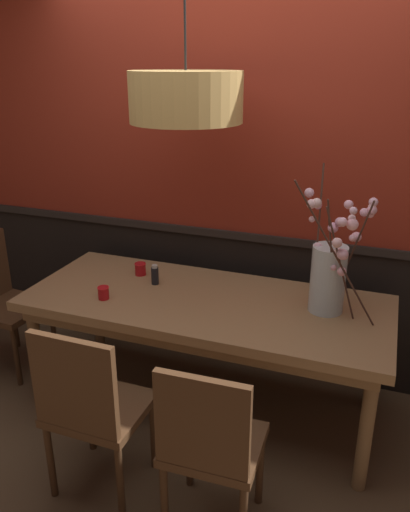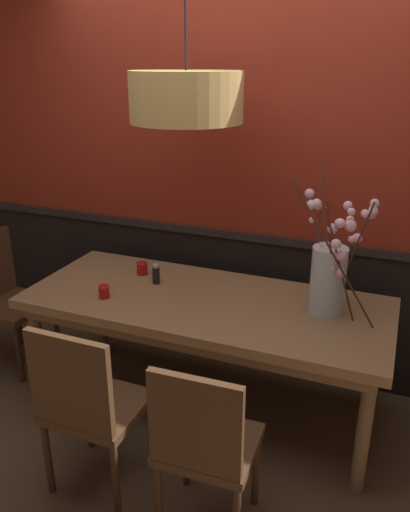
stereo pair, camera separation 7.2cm
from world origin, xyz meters
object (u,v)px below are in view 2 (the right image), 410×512
Objects in this scene: chair_near_side_left at (87,403)px; candle_holder_nearer_center at (104,292)px; vase_with_blossoms at (330,276)px; chair_head_west_end at (5,294)px; candle_holder_nearer_edge at (142,268)px; pendant_lamp at (186,97)px; chair_far_side_right at (290,284)px; dining_table at (205,312)px; chair_far_side_left at (206,273)px; chair_near_side_right at (204,443)px; condiment_bottle at (156,274)px.

chair_near_side_left reaches higher than candle_holder_nearer_center.
chair_head_west_end is at bearing -177.14° from vase_with_blossoms.
pendant_lamp is (0.39, -0.15, 1.07)m from candle_holder_nearer_edge.
chair_far_side_right is at bearing 25.49° from chair_head_west_end.
chair_far_side_left is at bearing 111.25° from dining_table.
vase_with_blossoms is (0.34, 0.94, 0.46)m from chair_near_side_right.
vase_with_blossoms is at bearing 43.98° from chair_near_side_left.
chair_far_side_left is 12.54× the size of candle_holder_nearer_center.
pendant_lamp reaches higher than chair_near_side_left.
pendant_lamp reaches higher than candle_holder_nearer_center.
dining_table is 2.20× the size of chair_far_side_right.
condiment_bottle is at bearing 5.52° from chair_head_west_end.
candle_holder_nearer_center is at bearing -102.48° from chair_far_side_left.
chair_far_side_right reaches higher than dining_table.
chair_far_side_right reaches higher than condiment_bottle.
chair_near_side_left is 1.04× the size of chair_near_side_right.
chair_far_side_left is 1.55m from pendant_lamp.
condiment_bottle is 1.08m from pendant_lamp.
pendant_lamp reaches higher than candle_holder_nearer_edge.
pendant_lamp is at bearing 80.11° from chair_near_side_left.
dining_table is 0.89m from chair_far_side_left.
chair_near_side_left is at bearing -136.02° from vase_with_blossoms.
chair_near_side_right is 7.23× the size of condiment_bottle.
condiment_bottle is (0.19, 0.29, 0.02)m from candle_holder_nearer_center.
condiment_bottle is at bearing 57.57° from candle_holder_nearer_center.
pendant_lamp is (0.20, -0.79, 1.32)m from chair_far_side_left.
chair_near_side_right is 1.14× the size of vase_with_blossoms.
chair_far_side_left is 1.01× the size of chair_head_west_end.
pendant_lamp is at bearing 2.30° from chair_head_west_end.
chair_head_west_end is (-1.49, -0.02, -0.14)m from dining_table.
vase_with_blossoms reaches higher than dining_table.
chair_far_side_right is at bearing 38.40° from candle_holder_nearer_edge.
candle_holder_nearer_center is 0.07× the size of pendant_lamp.
pendant_lamp is (-0.80, -0.05, 0.89)m from vase_with_blossoms.
dining_table is 0.88m from chair_near_side_left.
vase_with_blossoms reaches higher than candle_holder_nearer_center.
candle_holder_nearer_edge is at bearing -106.56° from chair_far_side_left.
candle_holder_nearer_edge is (-0.51, 0.19, 0.12)m from dining_table.
chair_far_side_left is 0.71m from candle_holder_nearer_edge.
vase_with_blossoms reaches higher than chair_far_side_left.
chair_far_side_right reaches higher than chair_head_west_end.
chair_head_west_end is at bearing -168.18° from candle_holder_nearer_edge.
candle_holder_nearer_edge is (0.98, 0.20, 0.27)m from chair_head_west_end.
condiment_bottle is (-0.36, 0.09, 0.14)m from dining_table.
pendant_lamp reaches higher than chair_near_side_right.
vase_with_blossoms is at bearing 3.82° from pendant_lamp.
chair_head_west_end is 1.00× the size of chair_near_side_left.
chair_near_side_left reaches higher than condiment_bottle.
vase_with_blossoms is (0.36, -0.75, 0.42)m from chair_far_side_right.
vase_with_blossoms is 1.20m from pendant_lamp.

